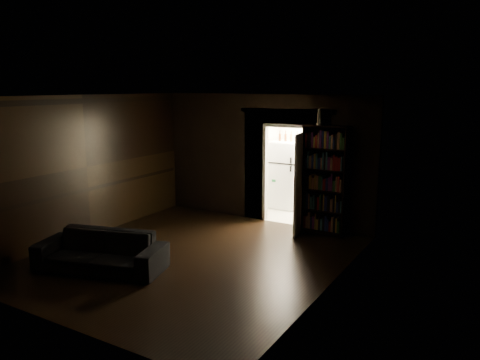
% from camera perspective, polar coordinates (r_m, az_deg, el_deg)
% --- Properties ---
extents(ground, '(5.50, 5.50, 0.00)m').
position_cam_1_polar(ground, '(8.37, -5.98, -9.39)').
color(ground, black).
rests_on(ground, ground).
extents(room_walls, '(5.02, 5.61, 2.84)m').
position_cam_1_polar(room_walls, '(8.81, -2.12, 3.03)').
color(room_walls, black).
rests_on(room_walls, ground).
extents(kitchen_alcove, '(2.20, 1.80, 2.60)m').
position_cam_1_polar(kitchen_alcove, '(11.11, 7.93, 2.21)').
color(kitchen_alcove, '#B8B1A0').
rests_on(kitchen_alcove, ground).
extents(sofa, '(2.27, 1.45, 0.81)m').
position_cam_1_polar(sofa, '(8.04, -16.68, -7.65)').
color(sofa, black).
rests_on(sofa, ground).
extents(bookshelf, '(0.95, 0.58, 2.20)m').
position_cam_1_polar(bookshelf, '(9.57, 10.30, -0.02)').
color(bookshelf, black).
rests_on(bookshelf, ground).
extents(refrigerator, '(0.85, 0.80, 1.65)m').
position_cam_1_polar(refrigerator, '(11.54, 5.67, 0.66)').
color(refrigerator, white).
rests_on(refrigerator, ground).
extents(door, '(0.20, 0.85, 2.05)m').
position_cam_1_polar(door, '(9.52, 7.30, -0.44)').
color(door, silver).
rests_on(door, ground).
extents(figurine, '(0.14, 0.14, 0.32)m').
position_cam_1_polar(figurine, '(9.44, 9.63, 7.58)').
color(figurine, silver).
rests_on(figurine, bookshelf).
extents(bottles, '(0.64, 0.12, 0.26)m').
position_cam_1_polar(bottles, '(11.35, 5.92, 5.34)').
color(bottles, black).
rests_on(bottles, refrigerator).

